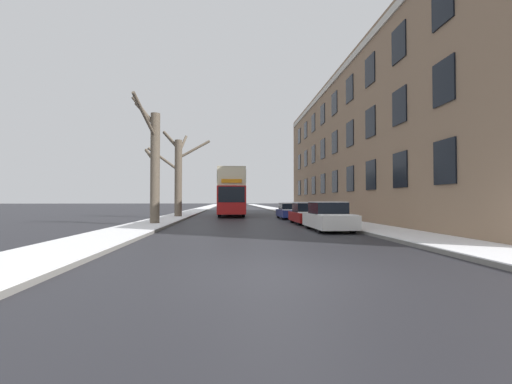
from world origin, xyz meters
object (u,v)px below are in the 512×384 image
parked_car_0 (328,217)px  parked_car_2 (290,211)px  double_decker_bus (231,191)px  bare_tree_left_1 (178,173)px  parked_car_1 (307,214)px  pedestrian_left_sidewalk (156,209)px  bare_tree_left_0 (154,163)px

parked_car_0 → parked_car_2: parked_car_0 is taller
parked_car_2 → double_decker_bus: bearing=129.3°
bare_tree_left_1 → parked_car_0: bare_tree_left_1 is taller
parked_car_1 → pedestrian_left_sidewalk: (-10.32, 3.52, 0.26)m
parked_car_1 → bare_tree_left_0: bearing=-174.9°
bare_tree_left_0 → parked_car_1: bare_tree_left_0 is taller
parked_car_1 → bare_tree_left_1: bearing=139.5°
bare_tree_left_1 → pedestrian_left_sidewalk: size_ratio=4.69×
pedestrian_left_sidewalk → parked_car_2: bearing=165.9°
parked_car_0 → pedestrian_left_sidewalk: bearing=140.6°
bare_tree_left_1 → pedestrian_left_sidewalk: (-0.87, -4.57, -3.01)m
double_decker_bus → parked_car_0: 17.96m
parked_car_2 → pedestrian_left_sidewalk: bearing=-164.7°
parked_car_2 → pedestrian_left_sidewalk: size_ratio=2.60×
parked_car_2 → bare_tree_left_0: bearing=-143.0°
parked_car_0 → parked_car_2: size_ratio=0.96×
parked_car_2 → pedestrian_left_sidewalk: (-10.32, -2.82, 0.29)m
bare_tree_left_0 → double_decker_bus: (4.72, 13.10, -1.30)m
double_decker_bus → parked_car_1: size_ratio=2.75×
parked_car_1 → pedestrian_left_sidewalk: pedestrian_left_sidewalk is taller
double_decker_bus → parked_car_2: bearing=-50.7°
pedestrian_left_sidewalk → parked_car_0: bearing=111.3°
bare_tree_left_1 → parked_car_1: (9.45, -8.09, -3.27)m
parked_car_0 → pedestrian_left_sidewalk: 13.35m
bare_tree_left_0 → parked_car_0: bare_tree_left_0 is taller
bare_tree_left_1 → parked_car_2: bare_tree_left_1 is taller
parked_car_2 → parked_car_1: bearing=-90.0°
parked_car_1 → pedestrian_left_sidewalk: 10.91m
bare_tree_left_0 → parked_car_0: size_ratio=1.88×
parked_car_1 → parked_car_2: (0.00, 6.34, -0.03)m
double_decker_bus → pedestrian_left_sidewalk: size_ratio=6.70×
bare_tree_left_1 → double_decker_bus: 6.38m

